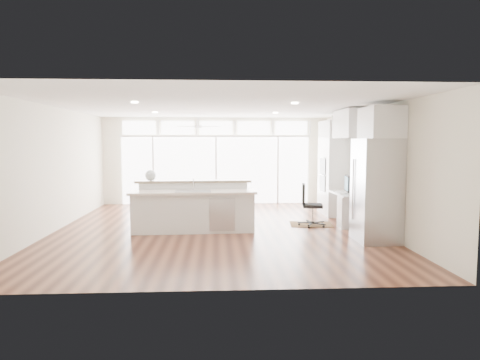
{
  "coord_description": "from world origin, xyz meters",
  "views": [
    {
      "loc": [
        0.01,
        -9.43,
        1.92
      ],
      "look_at": [
        0.57,
        0.6,
        1.04
      ],
      "focal_mm": 32.0,
      "sensor_mm": 36.0,
      "label": 1
    }
  ],
  "objects": [
    {
      "name": "refrigerator",
      "position": [
        3.11,
        -1.35,
        1.0
      ],
      "size": [
        0.76,
        0.9,
        2.0
      ],
      "primitive_type": "cube",
      "color": "#AEAFB3",
      "rests_on": "floor"
    },
    {
      "name": "desk_window",
      "position": [
        3.46,
        0.3,
        1.55
      ],
      "size": [
        0.04,
        0.85,
        0.85
      ],
      "primitive_type": "cube",
      "color": "white",
      "rests_on": "wall_right"
    },
    {
      "name": "upper_cabinets",
      "position": [
        3.17,
        0.3,
        2.35
      ],
      "size": [
        0.64,
        1.3,
        0.64
      ],
      "primitive_type": "cube",
      "color": "white",
      "rests_on": "wall_right"
    },
    {
      "name": "office_chair",
      "position": [
        2.22,
        0.21,
        0.48
      ],
      "size": [
        0.57,
        0.54,
        0.97
      ],
      "primitive_type": "cube",
      "rotation": [
        0.0,
        0.0,
        -0.16
      ],
      "color": "black",
      "rests_on": "floor"
    },
    {
      "name": "ceiling_fan",
      "position": [
        -0.5,
        2.8,
        2.48
      ],
      "size": [
        1.16,
        1.16,
        0.32
      ],
      "primitive_type": "cube",
      "color": "silver",
      "rests_on": "ceiling"
    },
    {
      "name": "transom_row",
      "position": [
        0.0,
        3.94,
        2.38
      ],
      "size": [
        5.9,
        0.06,
        0.4
      ],
      "primitive_type": "cube",
      "color": "white",
      "rests_on": "wall_back"
    },
    {
      "name": "potted_plant",
      "position": [
        3.17,
        1.8,
        2.63
      ],
      "size": [
        0.31,
        0.34,
        0.26
      ],
      "primitive_type": "imported",
      "rotation": [
        0.0,
        0.0,
        0.05
      ],
      "color": "#346029",
      "rests_on": "oven_cabinet"
    },
    {
      "name": "wall_right",
      "position": [
        3.5,
        0.0,
        1.35
      ],
      "size": [
        0.04,
        8.0,
        2.7
      ],
      "primitive_type": "cube",
      "color": "silver",
      "rests_on": "floor"
    },
    {
      "name": "fridge_cabinet",
      "position": [
        3.17,
        -1.35,
        2.3
      ],
      "size": [
        0.64,
        0.9,
        0.6
      ],
      "primitive_type": "cube",
      "color": "white",
      "rests_on": "wall_right"
    },
    {
      "name": "wall_left",
      "position": [
        -3.5,
        0.0,
        1.35
      ],
      "size": [
        0.04,
        8.0,
        2.7
      ],
      "primitive_type": "cube",
      "color": "silver",
      "rests_on": "floor"
    },
    {
      "name": "fishbowl",
      "position": [
        -1.45,
        0.15,
        1.2
      ],
      "size": [
        0.27,
        0.27,
        0.24
      ],
      "primitive_type": "sphere",
      "rotation": [
        0.0,
        0.0,
        0.1
      ],
      "color": "silver",
      "rests_on": "kitchen_island"
    },
    {
      "name": "desk_nook",
      "position": [
        3.13,
        0.3,
        0.38
      ],
      "size": [
        0.72,
        1.3,
        0.76
      ],
      "primitive_type": "cube",
      "color": "white",
      "rests_on": "floor"
    },
    {
      "name": "floor",
      "position": [
        0.0,
        0.0,
        -0.01
      ],
      "size": [
        7.0,
        8.0,
        0.02
      ],
      "primitive_type": "cube",
      "color": "#421F14",
      "rests_on": "ground"
    },
    {
      "name": "rug",
      "position": [
        2.23,
        0.38,
        0.01
      ],
      "size": [
        1.04,
        0.8,
        0.01
      ],
      "primitive_type": "cube",
      "rotation": [
        0.0,
        0.0,
        -0.11
      ],
      "color": "#3B2612",
      "rests_on": "floor"
    },
    {
      "name": "oven_cabinet",
      "position": [
        3.17,
        1.8,
        1.25
      ],
      "size": [
        0.64,
        1.2,
        2.5
      ],
      "primitive_type": "cube",
      "color": "white",
      "rests_on": "floor"
    },
    {
      "name": "ceiling",
      "position": [
        0.0,
        0.0,
        2.7
      ],
      "size": [
        7.0,
        8.0,
        0.02
      ],
      "primitive_type": "cube",
      "color": "white",
      "rests_on": "wall_back"
    },
    {
      "name": "monitor",
      "position": [
        3.05,
        0.3,
        0.98
      ],
      "size": [
        0.16,
        0.52,
        0.43
      ],
      "primitive_type": "cube",
      "rotation": [
        0.0,
        0.0,
        -0.15
      ],
      "color": "black",
      "rests_on": "desk_nook"
    },
    {
      "name": "wall_back",
      "position": [
        0.0,
        4.0,
        1.35
      ],
      "size": [
        7.0,
        0.04,
        2.7
      ],
      "primitive_type": "cube",
      "color": "silver",
      "rests_on": "floor"
    },
    {
      "name": "kitchen_island",
      "position": [
        -0.49,
        -0.22,
        0.54
      ],
      "size": [
        2.74,
        1.11,
        1.08
      ],
      "primitive_type": "cube",
      "rotation": [
        0.0,
        0.0,
        0.03
      ],
      "color": "white",
      "rests_on": "floor"
    },
    {
      "name": "recessed_lights",
      "position": [
        0.0,
        0.2,
        2.68
      ],
      "size": [
        3.4,
        3.0,
        0.02
      ],
      "primitive_type": "cube",
      "color": "white",
      "rests_on": "ceiling"
    },
    {
      "name": "glass_wall",
      "position": [
        0.0,
        3.94,
        1.05
      ],
      "size": [
        5.8,
        0.06,
        2.08
      ],
      "primitive_type": "cube",
      "color": "white",
      "rests_on": "wall_back"
    },
    {
      "name": "wall_front",
      "position": [
        0.0,
        -4.0,
        1.35
      ],
      "size": [
        7.0,
        0.04,
        2.7
      ],
      "primitive_type": "cube",
      "color": "silver",
      "rests_on": "floor"
    },
    {
      "name": "keyboard",
      "position": [
        2.88,
        0.3,
        0.77
      ],
      "size": [
        0.15,
        0.35,
        0.02
      ],
      "primitive_type": "cube",
      "rotation": [
        0.0,
        0.0,
        0.06
      ],
      "color": "white",
      "rests_on": "desk_nook"
    },
    {
      "name": "framed_photos",
      "position": [
        3.46,
        0.92,
        1.4
      ],
      "size": [
        0.06,
        0.22,
        0.8
      ],
      "primitive_type": "cube",
      "color": "black",
      "rests_on": "wall_right"
    }
  ]
}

